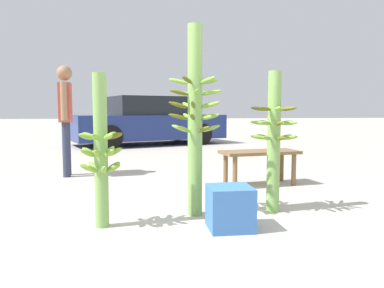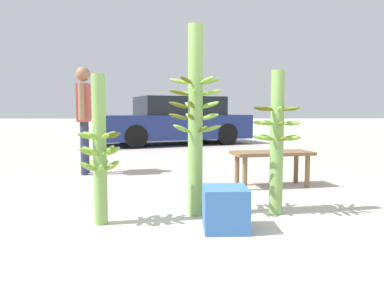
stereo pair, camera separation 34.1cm
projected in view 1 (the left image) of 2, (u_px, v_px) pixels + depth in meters
ground_plane at (200, 228)px, 3.11m from camera, size 80.00×80.00×0.00m
banana_stalk_left at (101, 151)px, 3.09m from camera, size 0.37×0.37×1.28m
banana_stalk_center at (195, 119)px, 3.42m from camera, size 0.49×0.50×1.74m
banana_stalk_right at (274, 139)px, 3.55m from camera, size 0.45×0.44×1.34m
vendor_person at (65, 110)px, 5.47m from camera, size 0.22×0.57×1.62m
market_bench at (260, 157)px, 4.86m from camera, size 1.06×0.58×0.45m
parked_car at (149, 121)px, 10.66m from camera, size 4.55×3.12×1.35m
produce_crate at (230, 208)px, 3.08m from camera, size 0.35×0.35×0.35m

